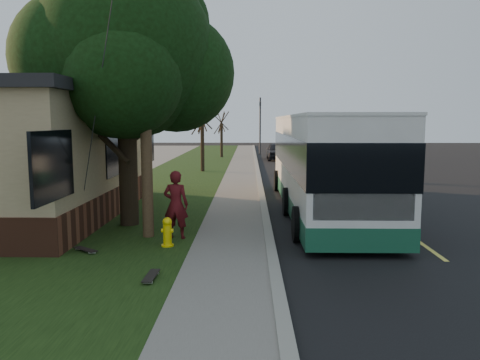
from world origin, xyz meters
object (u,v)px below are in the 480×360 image
object	(u,v)px
utility_pole	(144,66)
transit_bus	(322,160)
fire_hydrant	(167,232)
traffic_signal	(260,122)
leafy_tree	(127,55)
skateboarder	(176,205)
bare_tree_near	(202,138)
bare_tree_far	(222,135)
dumpster	(61,182)
skateboard_spare	(85,250)
skateboard_main	(151,276)
distant_car	(277,151)

from	to	relation	value
utility_pole	transit_bus	distance (m)	7.47
fire_hydrant	transit_bus	distance (m)	7.23
traffic_signal	utility_pole	bearing A→B (deg)	-96.58
leafy_tree	transit_bus	size ratio (longest dim) A/B	0.62
skateboarder	bare_tree_near	bearing A→B (deg)	-80.22
utility_pole	traffic_signal	size ratio (longest dim) A/B	1.65
bare_tree_far	dumpster	world-z (taller)	bare_tree_far
skateboard_spare	fire_hydrant	bearing A→B (deg)	16.24
traffic_signal	bare_tree_near	bearing A→B (deg)	-104.04
skateboard_main	skateboard_spare	world-z (taller)	skateboard_main
utility_pole	skateboard_spare	xyz separation A→B (m)	(-1.19, -1.55, -4.51)
fire_hydrant	distant_car	xyz separation A→B (m)	(4.41, 27.83, 0.30)
fire_hydrant	distant_car	distance (m)	28.17
bare_tree_near	skateboard_spare	distance (m)	18.69
transit_bus	skateboarder	size ratio (longest dim) A/B	6.86
leafy_tree	bare_tree_near	distance (m)	15.66
bare_tree_near	skateboarder	bearing A→B (deg)	-86.67
fire_hydrant	leafy_tree	size ratio (longest dim) A/B	0.09
bare_tree_far	distant_car	distance (m)	5.43
bare_tree_near	skateboard_main	xyz separation A→B (m)	(1.00, -20.48, -2.02)
utility_pole	dumpster	distance (m)	9.41
skateboard_main	dumpster	world-z (taller)	dumpster
traffic_signal	skateboard_spare	world-z (taller)	traffic_signal
bare_tree_near	dumpster	size ratio (longest dim) A/B	2.89
leafy_tree	transit_bus	world-z (taller)	leafy_tree
fire_hydrant	skateboard_main	bearing A→B (deg)	-87.69
leafy_tree	skateboard_main	xyz separation A→B (m)	(1.67, -5.12, -5.04)
fire_hydrant	skateboard_spare	distance (m)	2.00
bare_tree_near	bare_tree_far	distance (m)	12.01
leafy_tree	bare_tree_near	world-z (taller)	leafy_tree
fire_hydrant	transit_bus	world-z (taller)	transit_bus
bare_tree_near	bare_tree_far	size ratio (longest dim) A/B	1.07
fire_hydrant	dumpster	xyz separation A→B (m)	(-5.83, 7.83, 0.25)
utility_pole	bare_tree_near	distance (m)	17.19
bare_tree_near	traffic_signal	distance (m)	16.52
skateboard_main	skateboard_spare	size ratio (longest dim) A/B	1.13
fire_hydrant	skateboard_spare	size ratio (longest dim) A/B	1.02
skateboard_spare	distant_car	size ratio (longest dim) A/B	0.17
bare_tree_far	skateboard_spare	size ratio (longest dim) A/B	5.58
skateboard_spare	dumpster	distance (m)	9.28
utility_pole	distant_car	bearing A→B (deg)	79.21
bare_tree_far	skateboarder	world-z (taller)	bare_tree_far
leafy_tree	bare_tree_far	world-z (taller)	leafy_tree
skateboard_spare	leafy_tree	bearing A→B (deg)	84.15
utility_pole	dumpster	world-z (taller)	utility_pole
skateboarder	dumpster	xyz separation A→B (m)	(-5.93, 7.02, -0.31)
traffic_signal	distant_car	size ratio (longest dim) A/B	1.28
skateboard_spare	distant_car	bearing A→B (deg)	77.47
leafy_tree	dumpster	distance (m)	8.07
utility_pole	bare_tree_far	xyz separation A→B (m)	(0.31, 29.01, -2.63)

